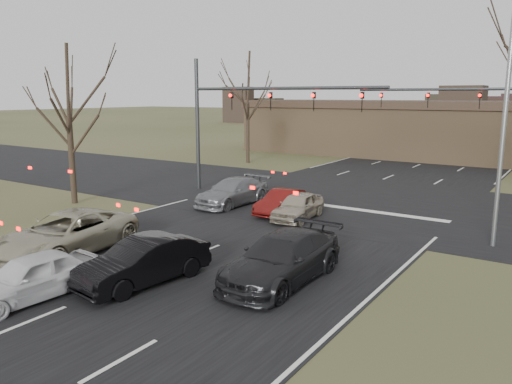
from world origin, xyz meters
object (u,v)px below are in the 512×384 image
Objects in this scene: car_silver_suv at (67,233)px; car_grey_ahead at (233,192)px; mast_arm_near at (241,109)px; car_white_sedan at (31,277)px; car_black_hatch at (144,262)px; car_charcoal_sedan at (282,258)px; building at (462,130)px; car_silver_ahead at (298,206)px; streetlight_right_near at (501,102)px; car_red_ahead at (282,202)px; mast_arm_far at (485,109)px.

car_grey_ahead is (0.10, 10.27, -0.07)m from car_silver_suv.
mast_arm_near is 3.06× the size of car_white_sedan.
car_charcoal_sedan reaches higher than car_black_hatch.
building is 8.71× the size of car_grey_ahead.
car_charcoal_sedan is at bearing -43.15° from car_grey_ahead.
car_black_hatch is 9.98m from car_silver_ahead.
streetlight_right_near reaches higher than car_charcoal_sedan.
car_silver_suv is 10.50m from car_red_ahead.
streetlight_right_near is 17.24m from car_white_sedan.
mast_arm_far reaches higher than car_silver_ahead.
car_silver_suv is (1.13, -12.80, -4.29)m from mast_arm_near.
building is 11.26× the size of car_silver_ahead.
streetlight_right_near reaches higher than car_red_ahead.
streetlight_right_near is 10.72m from car_red_ahead.
car_black_hatch is 11.74m from car_grey_ahead.
car_charcoal_sedan is at bearing -49.46° from mast_arm_near.
car_charcoal_sedan is (8.10, 2.01, -0.02)m from car_silver_suv.
mast_arm_far reaches higher than building.
streetlight_right_near reaches higher than car_silver_ahead.
car_silver_ahead reaches higher than car_red_ahead.
mast_arm_near is 2.16× the size of car_silver_suv.
car_black_hatch is at bearing -95.44° from car_silver_ahead.
car_white_sedan is 13.19m from car_red_ahead.
car_silver_ahead is at bearing -23.91° from car_red_ahead.
car_silver_suv is 8.35m from car_charcoal_sedan.
building is 38.34m from car_silver_suv.
mast_arm_far is at bearing 58.73° from car_silver_suv.
streetlight_right_near is at bearing -78.53° from mast_arm_far.
streetlight_right_near is 2.27× the size of car_black_hatch.
car_silver_suv is (-6.10, -37.80, -1.88)m from building.
car_silver_suv is 1.07× the size of car_charcoal_sedan.
mast_arm_near is at bearing -106.13° from building.
mast_arm_near reaches higher than car_silver_suv.
building is 28.08m from car_red_ahead.
car_silver_suv is (-10.29, -22.80, -4.24)m from mast_arm_far.
building is 15.75m from mast_arm_far.
car_red_ahead is 0.98× the size of car_silver_ahead.
mast_arm_near reaches higher than car_white_sedan.
building is 26.14m from mast_arm_near.
car_charcoal_sedan is at bearing -59.98° from car_red_ahead.
car_red_ahead is at bearing 104.04° from car_black_hatch.
car_red_ahead is at bearing 63.89° from car_silver_suv.
car_black_hatch is at bearing -64.69° from car_grey_ahead.
car_grey_ahead is (-12.82, 0.47, -4.88)m from streetlight_right_near.
mast_arm_near is 13.55m from car_silver_suv.
car_red_ahead is (-9.49, 0.12, -4.98)m from streetlight_right_near.
streetlight_right_near is 1.91× the size of car_charcoal_sedan.
building is 41.24m from car_white_sedan.
car_charcoal_sedan is 8.19m from car_silver_ahead.
car_red_ahead is at bearing -32.27° from mast_arm_near.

